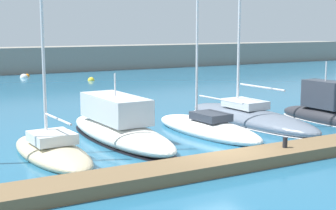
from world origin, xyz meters
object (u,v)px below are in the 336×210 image
Objects in this scene: sailboat_sand_second at (52,150)px; mooring_buoy_white at (24,78)px; mooring_buoy_orange at (27,76)px; motorboat_ivory_third at (118,127)px; mooring_buoy_yellow at (91,80)px; sailboat_white_fourth at (207,127)px; motorboat_charcoal_sixth at (325,111)px; dock_bollard at (285,142)px; sailboat_slate_fifth at (249,116)px.

sailboat_sand_second is 35.26m from mooring_buoy_white.
mooring_buoy_white is 1.41× the size of mooring_buoy_orange.
mooring_buoy_yellow is at bearing -19.80° from motorboat_ivory_third.
sailboat_white_fourth reaches higher than mooring_buoy_yellow.
dock_bollard is at bearing 122.04° from motorboat_charcoal_sixth.
motorboat_charcoal_sixth is at bearing -83.04° from mooring_buoy_yellow.
mooring_buoy_white is 1.45m from mooring_buoy_orange.
sailboat_white_fourth is 22.64× the size of mooring_buoy_yellow.
motorboat_ivory_third is 0.43× the size of sailboat_slate_fifth.
mooring_buoy_white is at bearing 13.14° from motorboat_charcoal_sixth.
motorboat_charcoal_sixth reaches higher than mooring_buoy_white.
mooring_buoy_white is (3.55, 32.86, -0.63)m from motorboat_ivory_third.
motorboat_charcoal_sixth is at bearing -75.85° from mooring_buoy_white.
mooring_buoy_yellow is at bearing -26.93° from sailboat_sand_second.
sailboat_slate_fifth reaches higher than mooring_buoy_yellow.
motorboat_ivory_third is at bearing -108.43° from mooring_buoy_yellow.
sailboat_white_fourth is at bearing -102.68° from motorboat_ivory_third.
motorboat_charcoal_sixth is at bearing 33.05° from dock_bollard.
sailboat_sand_second is 36.66m from mooring_buoy_orange.
mooring_buoy_orange is at bearing 11.64° from motorboat_charcoal_sixth.
sailboat_sand_second is 24.98× the size of dock_bollard.
sailboat_white_fourth is 18.72× the size of mooring_buoy_white.
dock_bollard is (-7.72, -5.02, 0.07)m from motorboat_charcoal_sixth.
mooring_buoy_orange is at bearing 121.01° from mooring_buoy_yellow.
mooring_buoy_yellow is at bearing 5.95° from motorboat_charcoal_sixth.
motorboat_ivory_third is 34.41m from mooring_buoy_orange.
sailboat_slate_fifth is at bearing 61.74° from dock_bollard.
sailboat_white_fourth is 26.39× the size of mooring_buoy_orange.
sailboat_sand_second is at bearing 148.62° from dock_bollard.
sailboat_white_fourth is at bearing 106.88° from sailboat_slate_fifth.
motorboat_ivory_third is at bearing 90.88° from sailboat_slate_fifth.
sailboat_slate_fifth is 32.90m from mooring_buoy_white.
motorboat_ivory_third is 22.22× the size of dock_bollard.
sailboat_slate_fifth is 51.23× the size of dock_bollard.
sailboat_white_fourth is 7.72m from motorboat_charcoal_sixth.
sailboat_sand_second is 1.65× the size of motorboat_charcoal_sixth.
mooring_buoy_white is (-8.71, 34.56, -0.61)m from motorboat_charcoal_sixth.
sailboat_white_fourth is at bearing -88.25° from mooring_buoy_white.
sailboat_slate_fifth is (8.33, 0.31, -0.24)m from motorboat_ivory_third.
motorboat_ivory_third is 4.69m from sailboat_white_fourth.
motorboat_charcoal_sixth reaches higher than mooring_buoy_orange.
sailboat_sand_second is 12.29m from sailboat_slate_fifth.
mooring_buoy_yellow is (12.63, 28.11, -0.29)m from sailboat_sand_second.
sailboat_slate_fifth is at bearing -89.26° from motorboat_ivory_third.
mooring_buoy_yellow is (8.83, 26.48, -0.63)m from motorboat_ivory_third.
sailboat_white_fourth is 2.36× the size of motorboat_charcoal_sixth.
sailboat_white_fourth is at bearing 83.14° from motorboat_charcoal_sixth.
sailboat_sand_second is at bearing -114.21° from mooring_buoy_yellow.
mooring_buoy_orange is (4.22, 34.14, -0.63)m from motorboat_ivory_third.
sailboat_sand_second is 15.80× the size of mooring_buoy_yellow.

